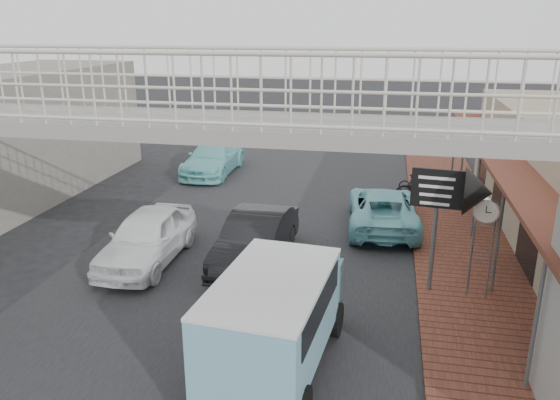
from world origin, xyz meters
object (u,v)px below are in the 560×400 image
at_px(white_hatchback, 147,237).
at_px(angkot_curb, 383,208).
at_px(motorcycle_near, 417,184).
at_px(arrow_sign, 473,193).
at_px(street_clock, 486,215).
at_px(angkot_far, 213,158).
at_px(angkot_van, 276,310).
at_px(dark_sedan, 256,239).
at_px(motorcycle_far, 419,189).

height_order(white_hatchback, angkot_curb, white_hatchback).
xyz_separation_m(motorcycle_near, arrow_sign, (0.83, -8.68, 2.31)).
height_order(white_hatchback, street_clock, street_clock).
height_order(white_hatchback, arrow_sign, arrow_sign).
distance_m(angkot_far, arrow_sign, 14.78).
height_order(angkot_curb, angkot_far, angkot_far).
relative_size(angkot_van, arrow_sign, 1.37).
distance_m(white_hatchback, dark_sedan, 3.21).
bearing_deg(motorcycle_near, angkot_curb, 175.68).
distance_m(angkot_far, angkot_van, 15.79).
bearing_deg(motorcycle_near, street_clock, -157.78).
relative_size(angkot_van, motorcycle_near, 3.04).
bearing_deg(street_clock, motorcycle_near, 110.13).
distance_m(white_hatchback, street_clock, 9.39).
bearing_deg(motorcycle_near, angkot_far, 92.87).
relative_size(dark_sedan, arrow_sign, 1.36).
bearing_deg(white_hatchback, arrow_sign, -4.07).
xyz_separation_m(dark_sedan, motorcycle_far, (4.90, 6.46, -0.08)).
bearing_deg(angkot_far, angkot_van, -67.58).
xyz_separation_m(white_hatchback, angkot_curb, (6.75, 4.28, -0.08)).
bearing_deg(arrow_sign, white_hatchback, -176.50).
bearing_deg(arrow_sign, street_clock, 22.03).
relative_size(street_clock, arrow_sign, 0.77).
xyz_separation_m(angkot_curb, motorcycle_near, (1.31, 3.90, -0.19)).
height_order(motorcycle_near, street_clock, street_clock).
bearing_deg(angkot_curb, angkot_far, -39.52).
xyz_separation_m(motorcycle_near, motorcycle_far, (0.00, -1.20, 0.18)).
xyz_separation_m(white_hatchback, angkot_far, (-1.24, 10.05, -0.04)).
height_order(angkot_far, arrow_sign, arrow_sign).
height_order(white_hatchback, dark_sedan, white_hatchback).
xyz_separation_m(angkot_curb, angkot_far, (-7.99, 5.77, 0.04)).
height_order(dark_sedan, angkot_curb, dark_sedan).
distance_m(angkot_curb, angkot_far, 9.86).
bearing_deg(angkot_far, white_hatchback, -83.12).
bearing_deg(motorcycle_far, white_hatchback, 114.37).
xyz_separation_m(dark_sedan, angkot_far, (-4.40, 9.53, -0.02)).
height_order(angkot_curb, street_clock, street_clock).
distance_m(angkot_curb, motorcycle_far, 3.00).
distance_m(white_hatchback, angkot_far, 10.13).
bearing_deg(angkot_far, dark_sedan, -65.34).
bearing_deg(white_hatchback, dark_sedan, 8.54).
bearing_deg(street_clock, white_hatchback, -170.33).
bearing_deg(dark_sedan, angkot_curb, 49.03).
height_order(angkot_curb, motorcycle_near, angkot_curb).
bearing_deg(motorcycle_near, motorcycle_far, -165.76).
distance_m(dark_sedan, angkot_curb, 5.19).
distance_m(dark_sedan, arrow_sign, 6.17).
bearing_deg(angkot_van, white_hatchback, 142.14).
relative_size(white_hatchback, street_clock, 1.76).
bearing_deg(angkot_far, arrow_sign, -46.30).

